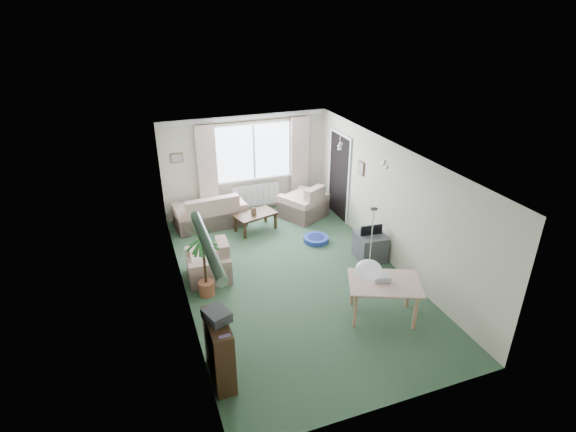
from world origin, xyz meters
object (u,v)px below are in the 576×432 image
object	(u,v)px
sofa	(209,209)
dining_table	(383,300)
armchair_left	(208,260)
pet_bed	(316,239)
bookshelf	(219,350)
coffee_table	(255,222)
armchair_corner	(303,200)
tv_cube	(370,246)
houseplant	(204,260)

from	to	relation	value
sofa	dining_table	distance (m)	4.79
sofa	armchair_left	size ratio (longest dim) A/B	1.94
dining_table	pet_bed	size ratio (longest dim) A/B	1.90
bookshelf	pet_bed	xyz separation A→B (m)	(2.80, 3.16, -0.43)
coffee_table	pet_bed	size ratio (longest dim) A/B	1.68
armchair_corner	coffee_table	world-z (taller)	armchair_corner
tv_cube	coffee_table	bearing A→B (deg)	136.95
armchair_corner	bookshelf	size ratio (longest dim) A/B	0.96
armchair_left	pet_bed	xyz separation A→B (m)	(2.46, 0.59, -0.31)
armchair_corner	armchair_left	xyz separation A→B (m)	(-2.67, -1.87, -0.05)
armchair_left	pet_bed	distance (m)	2.55
armchair_left	bookshelf	xyz separation A→B (m)	(-0.34, -2.58, 0.12)
bookshelf	pet_bed	bearing A→B (deg)	47.52
coffee_table	houseplant	world-z (taller)	houseplant
armchair_corner	pet_bed	size ratio (longest dim) A/B	1.70
coffee_table	houseplant	size ratio (longest dim) A/B	0.65
houseplant	dining_table	size ratio (longest dim) A/B	1.35
houseplant	pet_bed	world-z (taller)	houseplant
sofa	bookshelf	xyz separation A→B (m)	(-0.80, -4.77, 0.09)
bookshelf	dining_table	size ratio (longest dim) A/B	0.93
coffee_table	sofa	bearing A→B (deg)	145.59
armchair_corner	tv_cube	distance (m)	2.37
armchair_corner	houseplant	world-z (taller)	houseplant
pet_bed	sofa	bearing A→B (deg)	141.25
pet_bed	armchair_left	bearing A→B (deg)	-166.61
coffee_table	bookshelf	size ratio (longest dim) A/B	0.95
pet_bed	coffee_table	bearing A→B (deg)	137.93
armchair_corner	pet_bed	bearing A→B (deg)	52.29
armchair_left	pet_bed	bearing A→B (deg)	106.73
coffee_table	dining_table	bearing A→B (deg)	-73.80
bookshelf	tv_cube	xyz separation A→B (m)	(3.54, 2.14, -0.22)
houseplant	dining_table	xyz separation A→B (m)	(2.61, -1.61, -0.38)
armchair_corner	tv_cube	world-z (taller)	armchair_corner
armchair_corner	pet_bed	world-z (taller)	armchair_corner
sofa	pet_bed	size ratio (longest dim) A/B	2.88
sofa	bookshelf	distance (m)	4.84
coffee_table	tv_cube	size ratio (longest dim) A/B	1.55
coffee_table	pet_bed	distance (m)	1.46
armchair_left	dining_table	size ratio (longest dim) A/B	0.78
bookshelf	houseplant	distance (m)	2.05
dining_table	tv_cube	bearing A→B (deg)	66.69
houseplant	armchair_left	bearing A→B (deg)	74.84
coffee_table	pet_bed	world-z (taller)	coffee_table
bookshelf	dining_table	world-z (taller)	bookshelf
tv_cube	bookshelf	bearing A→B (deg)	-144.26
armchair_left	pet_bed	size ratio (longest dim) A/B	1.48
coffee_table	houseplant	xyz separation A→B (m)	(-1.53, -2.11, 0.50)
armchair_left	tv_cube	distance (m)	3.23
sofa	houseplant	size ratio (longest dim) A/B	1.12
armchair_corner	dining_table	bearing A→B (deg)	58.67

